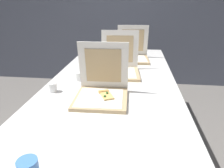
# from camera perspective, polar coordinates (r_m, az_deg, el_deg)

# --- Properties ---
(wall_back) EXTENTS (10.00, 0.10, 2.60)m
(wall_back) POSITION_cam_1_polar(r_m,az_deg,el_deg) (3.50, 4.18, 21.20)
(wall_back) COLOR slate
(wall_back) RESTS_ON ground
(table) EXTENTS (0.98, 2.42, 0.76)m
(table) POSITION_cam_1_polar(r_m,az_deg,el_deg) (1.62, 0.05, -0.95)
(table) COLOR silver
(table) RESTS_ON ground
(pizza_box_front) EXTENTS (0.34, 0.34, 0.35)m
(pizza_box_front) POSITION_cam_1_polar(r_m,az_deg,el_deg) (1.33, -2.87, -1.92)
(pizza_box_front) COLOR tan
(pizza_box_front) RESTS_ON table
(pizza_box_middle) EXTENTS (0.36, 0.38, 0.35)m
(pizza_box_middle) POSITION_cam_1_polar(r_m,az_deg,el_deg) (1.79, 2.10, 4.49)
(pizza_box_middle) COLOR tan
(pizza_box_middle) RESTS_ON table
(pizza_box_back) EXTENTS (0.35, 0.35, 0.35)m
(pizza_box_back) POSITION_cam_1_polar(r_m,az_deg,el_deg) (2.24, 5.68, 7.98)
(pizza_box_back) COLOR tan
(pizza_box_back) RESTS_ON table
(cup_white_near_center) EXTENTS (0.06, 0.06, 0.06)m
(cup_white_near_center) POSITION_cam_1_polar(r_m,az_deg,el_deg) (1.49, -16.02, -0.94)
(cup_white_near_center) COLOR white
(cup_white_near_center) RESTS_ON table
(cup_white_far) EXTENTS (0.06, 0.06, 0.06)m
(cup_white_far) POSITION_cam_1_polar(r_m,az_deg,el_deg) (1.95, -4.55, 5.34)
(cup_white_far) COLOR white
(cup_white_far) RESTS_ON table
(cup_white_mid) EXTENTS (0.06, 0.06, 0.06)m
(cup_white_mid) POSITION_cam_1_polar(r_m,az_deg,el_deg) (1.66, -9.19, 2.06)
(cup_white_mid) COLOR white
(cup_white_mid) RESTS_ON table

